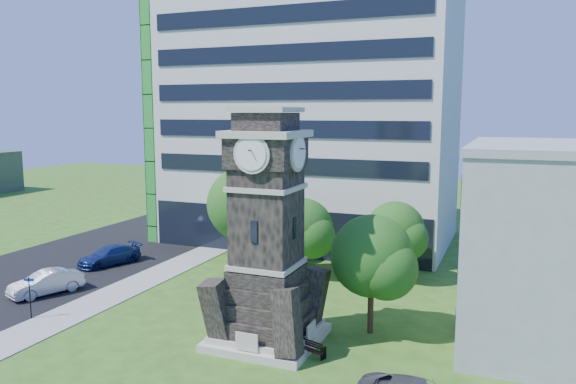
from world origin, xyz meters
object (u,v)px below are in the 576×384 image
at_px(clock_tower, 267,243).
at_px(car_street_mid, 46,283).
at_px(street_sign, 30,293).
at_px(car_street_north, 109,256).
at_px(park_bench, 309,348).

distance_m(clock_tower, car_street_mid, 17.37).
xyz_separation_m(car_street_mid, street_sign, (2.66, -3.80, 0.80)).
xyz_separation_m(car_street_mid, car_street_north, (-0.94, 7.38, -0.04)).
bearing_deg(car_street_north, clock_tower, -5.75).
relative_size(clock_tower, park_bench, 7.69).
height_order(park_bench, street_sign, street_sign).
distance_m(park_bench, street_sign, 16.87).
bearing_deg(car_street_north, street_sign, -51.33).
bearing_deg(street_sign, car_street_north, 87.69).
bearing_deg(clock_tower, car_street_mid, 175.01).
height_order(car_street_north, park_bench, car_street_north).
height_order(clock_tower, car_street_mid, clock_tower).
bearing_deg(car_street_north, car_street_mid, -61.90).
xyz_separation_m(car_street_mid, park_bench, (19.43, -2.44, -0.34)).
distance_m(car_street_mid, car_street_north, 7.44).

